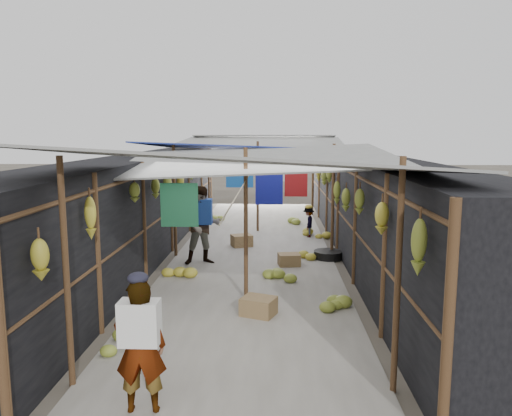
# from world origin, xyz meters

# --- Properties ---
(ground) EXTENTS (80.00, 80.00, 0.00)m
(ground) POSITION_xyz_m (0.00, 0.00, 0.00)
(ground) COLOR #6B6356
(ground) RESTS_ON ground
(aisle_slab) EXTENTS (3.60, 16.00, 0.02)m
(aisle_slab) POSITION_xyz_m (0.00, 6.50, 0.01)
(aisle_slab) COLOR #9E998E
(aisle_slab) RESTS_ON ground
(stall_left) EXTENTS (1.40, 15.00, 2.30)m
(stall_left) POSITION_xyz_m (-2.70, 6.50, 1.15)
(stall_left) COLOR black
(stall_left) RESTS_ON ground
(stall_right) EXTENTS (1.40, 15.00, 2.30)m
(stall_right) POSITION_xyz_m (2.70, 6.50, 1.15)
(stall_right) COLOR black
(stall_right) RESTS_ON ground
(crate_near) EXTENTS (0.61, 0.56, 0.30)m
(crate_near) POSITION_xyz_m (0.24, 2.25, 0.15)
(crate_near) COLOR #96784C
(crate_near) RESTS_ON ground
(crate_mid) EXTENTS (0.50, 0.43, 0.27)m
(crate_mid) POSITION_xyz_m (0.80, 5.22, 0.14)
(crate_mid) COLOR #96784C
(crate_mid) RESTS_ON ground
(crate_back) EXTENTS (0.60, 0.55, 0.31)m
(crate_back) POSITION_xyz_m (-0.33, 7.00, 0.15)
(crate_back) COLOR #96784C
(crate_back) RESTS_ON ground
(black_basin) EXTENTS (0.64, 0.64, 0.19)m
(black_basin) POSITION_xyz_m (1.70, 5.85, 0.10)
(black_basin) COLOR black
(black_basin) RESTS_ON ground
(vendor_elderly) EXTENTS (0.55, 0.39, 1.41)m
(vendor_elderly) POSITION_xyz_m (-0.87, -0.50, 0.71)
(vendor_elderly) COLOR silver
(vendor_elderly) RESTS_ON ground
(shopper_blue) EXTENTS (0.97, 0.84, 1.71)m
(shopper_blue) POSITION_xyz_m (-1.06, 5.32, 0.85)
(shopper_blue) COLOR #1F4D9C
(shopper_blue) RESTS_ON ground
(vendor_seated) EXTENTS (0.36, 0.57, 0.84)m
(vendor_seated) POSITION_xyz_m (1.41, 8.19, 0.42)
(vendor_seated) COLOR #4F4B44
(vendor_seated) RESTS_ON ground
(market_canopy) EXTENTS (5.62, 15.20, 2.77)m
(market_canopy) POSITION_xyz_m (0.02, 6.84, 2.40)
(market_canopy) COLOR brown
(market_canopy) RESTS_ON ground
(hanging_bananas) EXTENTS (3.95, 13.68, 0.80)m
(hanging_bananas) POSITION_xyz_m (0.02, 6.13, 1.67)
(hanging_bananas) COLOR #A79B2B
(hanging_bananas) RESTS_ON ground
(floor_bananas) EXTENTS (3.97, 10.06, 0.36)m
(floor_bananas) POSITION_xyz_m (0.29, 4.91, 0.16)
(floor_bananas) COLOR olive
(floor_bananas) RESTS_ON ground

